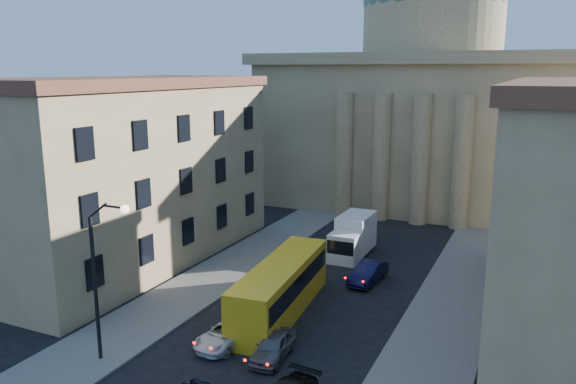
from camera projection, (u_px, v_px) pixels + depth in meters
name	position (u px, v px, depth m)	size (l,w,h in m)	color
sidewalk_left	(192.00, 291.00, 39.36)	(5.00, 60.00, 0.15)	#5D5A55
sidewalk_right	(438.00, 338.00, 32.41)	(5.00, 60.00, 0.15)	#5D5A55
church	(428.00, 99.00, 66.62)	(68.02, 28.76, 36.60)	#7C6A4C
building_left	(128.00, 170.00, 44.83)	(11.60, 26.60, 14.70)	tan
street_lamp	(102.00, 268.00, 28.76)	(2.62, 0.44, 8.83)	black
car_left_mid	(227.00, 334.00, 31.74)	(2.06, 4.47, 1.24)	silver
car_right_far	(273.00, 346.00, 30.22)	(1.58, 3.92, 1.34)	#535258
car_right_distant	(368.00, 273.00, 41.04)	(1.55, 4.45, 1.47)	black
city_bus	(281.00, 286.00, 35.67)	(3.76, 11.94, 3.31)	gold
box_truck	(353.00, 237.00, 46.91)	(2.44, 6.07, 3.32)	silver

